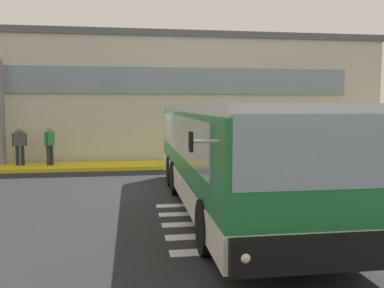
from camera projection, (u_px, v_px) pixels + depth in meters
ground_plane at (158, 189)px, 13.44m from camera, size 80.00×90.00×0.02m
bay_paint_stripes at (257, 221)px, 9.60m from camera, size 4.40×3.96×0.01m
terminal_building at (132, 99)px, 24.52m from camera, size 24.92×13.80×6.11m
boarding_curb at (150, 165)px, 18.16m from camera, size 27.12×2.00×0.15m
entry_support_column at (1, 113)px, 17.60m from camera, size 0.28×0.28×4.42m
bus_main_foreground at (229, 157)px, 10.73m from camera, size 3.08×10.39×2.70m
passenger_near_column at (20, 143)px, 17.41m from camera, size 0.58×0.30×1.68m
passenger_by_doorway at (50, 143)px, 17.48m from camera, size 0.39×0.52×1.68m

